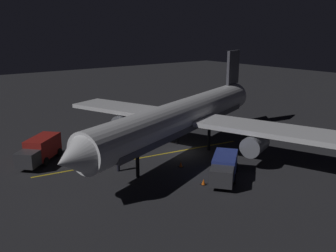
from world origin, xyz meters
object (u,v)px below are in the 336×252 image
(airliner, at_px, (185,117))
(ground_crew_worker, at_px, (118,163))
(baggage_truck, at_px, (40,150))
(traffic_cone_near_left, at_px, (203,182))
(catering_truck, at_px, (224,168))
(traffic_cone_near_right, at_px, (106,141))
(traffic_cone_under_wing, at_px, (181,165))

(airliner, height_order, ground_crew_worker, airliner)
(baggage_truck, bearing_deg, traffic_cone_near_left, -147.07)
(catering_truck, xyz_separation_m, traffic_cone_near_right, (16.63, 3.44, -0.91))
(traffic_cone_near_right, relative_size, traffic_cone_under_wing, 1.00)
(catering_truck, distance_m, ground_crew_worker, 10.39)
(ground_crew_worker, distance_m, traffic_cone_near_left, 8.81)
(baggage_truck, relative_size, catering_truck, 1.00)
(catering_truck, height_order, traffic_cone_under_wing, catering_truck)
(ground_crew_worker, bearing_deg, airliner, -86.59)
(ground_crew_worker, relative_size, traffic_cone_near_left, 3.16)
(airliner, relative_size, traffic_cone_near_left, 64.78)
(catering_truck, bearing_deg, airliner, -15.11)
(catering_truck, relative_size, traffic_cone_near_right, 10.74)
(traffic_cone_near_left, bearing_deg, ground_crew_worker, 30.36)
(baggage_truck, bearing_deg, ground_crew_worker, -144.53)
(catering_truck, bearing_deg, traffic_cone_near_left, 83.92)
(baggage_truck, xyz_separation_m, traffic_cone_under_wing, (-10.23, -10.79, -1.07))
(airliner, distance_m, traffic_cone_under_wing, 6.28)
(catering_truck, bearing_deg, traffic_cone_near_right, 11.69)
(traffic_cone_near_left, relative_size, traffic_cone_near_right, 1.00)
(traffic_cone_near_right, xyz_separation_m, traffic_cone_under_wing, (-11.76, -2.24, 0.00))
(airliner, height_order, catering_truck, airliner)
(catering_truck, xyz_separation_m, ground_crew_worker, (7.84, 6.82, -0.28))
(baggage_truck, distance_m, traffic_cone_under_wing, 14.91)
(catering_truck, height_order, traffic_cone_near_left, catering_truck)
(traffic_cone_near_right, bearing_deg, baggage_truck, 100.12)
(airliner, xyz_separation_m, traffic_cone_under_wing, (-3.51, 3.46, -3.88))
(traffic_cone_near_right, bearing_deg, airliner, -145.35)
(ground_crew_worker, distance_m, traffic_cone_near_right, 9.44)
(baggage_truck, bearing_deg, traffic_cone_near_right, -79.88)
(catering_truck, bearing_deg, baggage_truck, 38.45)
(ground_crew_worker, relative_size, traffic_cone_near_right, 3.16)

